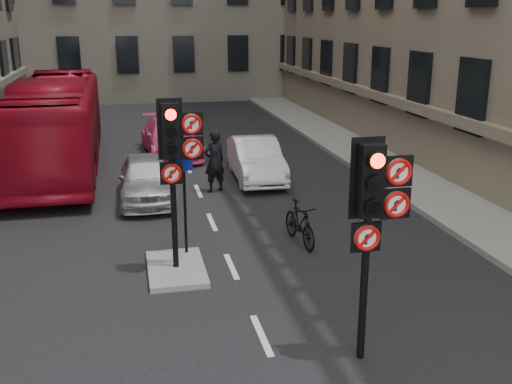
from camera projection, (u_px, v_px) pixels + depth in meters
name	position (u px, v px, depth m)	size (l,w,h in m)	color
pavement_right	(398.00, 169.00, 21.09)	(3.00, 50.00, 0.16)	gray
centre_island	(176.00, 269.00, 12.83)	(1.20, 2.00, 0.12)	gray
signal_near	(374.00, 204.00, 8.90)	(0.91, 0.40, 3.58)	black
signal_far	(176.00, 148.00, 12.09)	(0.91, 0.40, 3.58)	black
car_silver	(146.00, 178.00, 17.64)	(1.59, 3.95, 1.34)	#B3B6BB
car_white	(256.00, 159.00, 19.92)	(1.45, 4.15, 1.37)	white
car_pink	(171.00, 138.00, 23.35)	(1.96, 4.81, 1.40)	#EF468E
bus_red	(56.00, 124.00, 21.05)	(2.69, 11.48, 3.20)	maroon
motorcycle	(300.00, 223.00, 14.25)	(0.49, 1.74, 1.04)	black
motorcyclist	(214.00, 161.00, 18.42)	(0.70, 0.46, 1.93)	black
info_sign	(184.00, 192.00, 13.15)	(0.39, 0.13, 2.23)	black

